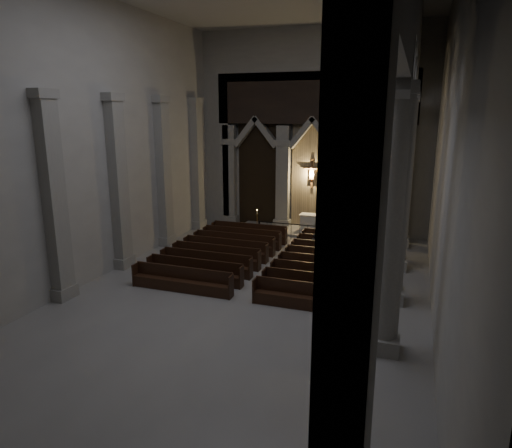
# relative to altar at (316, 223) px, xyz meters

# --- Properties ---
(room) EXTENTS (24.00, 24.10, 12.00)m
(room) POSITION_rel_altar_xyz_m (-0.61, -10.59, 6.94)
(room) COLOR gray
(room) RESTS_ON ground
(sanctuary_wall) EXTENTS (14.00, 0.77, 12.00)m
(sanctuary_wall) POSITION_rel_altar_xyz_m (-0.61, 0.95, 5.95)
(sanctuary_wall) COLOR gray
(sanctuary_wall) RESTS_ON ground
(right_arcade) EXTENTS (1.00, 24.00, 12.00)m
(right_arcade) POSITION_rel_altar_xyz_m (4.89, -9.26, 7.16)
(right_arcade) COLOR gray
(right_arcade) RESTS_ON ground
(left_pilasters) EXTENTS (0.60, 13.00, 8.03)m
(left_pilasters) POSITION_rel_altar_xyz_m (-7.36, -7.09, 3.24)
(left_pilasters) COLOR gray
(left_pilasters) RESTS_ON ground
(sanctuary_step) EXTENTS (8.50, 2.60, 0.15)m
(sanctuary_step) POSITION_rel_altar_xyz_m (-0.61, 0.01, -0.59)
(sanctuary_step) COLOR gray
(sanctuary_step) RESTS_ON ground
(altar) EXTENTS (2.02, 0.81, 1.02)m
(altar) POSITION_rel_altar_xyz_m (0.00, 0.00, 0.00)
(altar) COLOR beige
(altar) RESTS_ON sanctuary_step
(altar_rail) EXTENTS (4.95, 0.09, 0.97)m
(altar_rail) POSITION_rel_altar_xyz_m (-0.61, -1.81, -0.02)
(altar_rail) COLOR black
(altar_rail) RESTS_ON ground
(candle_stand_left) EXTENTS (0.27, 0.27, 1.61)m
(candle_stand_left) POSITION_rel_altar_xyz_m (-3.24, -1.66, -0.23)
(candle_stand_left) COLOR #A37C32
(candle_stand_left) RESTS_ON ground
(candle_stand_right) EXTENTS (0.25, 0.25, 1.49)m
(candle_stand_right) POSITION_rel_altar_xyz_m (1.93, -1.72, -0.26)
(candle_stand_right) COLOR #A37C32
(candle_stand_right) RESTS_ON ground
(pews) EXTENTS (9.86, 8.47, 1.00)m
(pews) POSITION_rel_altar_xyz_m (-0.61, -6.86, -0.34)
(pews) COLOR black
(pews) RESTS_ON ground
(worshipper) EXTENTS (0.47, 0.37, 1.13)m
(worshipper) POSITION_rel_altar_xyz_m (0.82, -4.28, -0.10)
(worshipper) COLOR black
(worshipper) RESTS_ON ground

